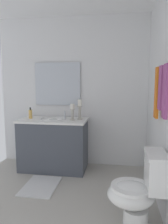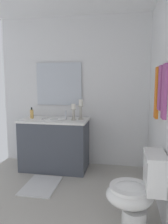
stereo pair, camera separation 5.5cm
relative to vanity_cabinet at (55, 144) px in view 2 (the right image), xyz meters
name	(u,v)px [view 2 (the right image)]	position (x,y,z in m)	size (l,w,h in m)	color
floor	(45,210)	(1.13, 0.25, -0.42)	(2.92, 2.50, 0.02)	#B2ADA3
wall_left	(74,92)	(-0.32, 0.25, 0.82)	(0.04, 2.50, 2.45)	white
vanity_cabinet	(55,144)	(0.00, 0.00, 0.00)	(0.58, 1.07, 0.81)	#474C56
sink_basin	(54,122)	(0.00, 0.00, 0.37)	(0.40, 0.40, 0.24)	white
mirror	(59,84)	(-0.28, 0.00, 0.96)	(0.02, 0.77, 0.70)	silver
candle_holder_tall	(81,109)	(-0.05, 0.42, 0.57)	(0.09, 0.09, 0.31)	#B7B2A5
candle_holder_short	(73,112)	(0.02, 0.32, 0.54)	(0.09, 0.09, 0.25)	#B7B2A5
soap_bottle	(32,114)	(-0.02, -0.39, 0.48)	(0.06, 0.06, 0.18)	#E5B259
toilet	(137,191)	(1.25, 1.22, -0.04)	(0.39, 0.54, 0.75)	white
towel_bar	(163,67)	(1.03, 1.44, 1.13)	(0.02, 0.02, 0.65)	silver
towel_near_vanity	(157,93)	(0.81, 1.42, 0.87)	(0.14, 0.03, 0.55)	orange
towel_center	(160,88)	(1.03, 1.42, 0.93)	(0.13, 0.03, 0.43)	#A54C8C
towel_near_corner	(165,92)	(1.24, 1.42, 0.91)	(0.13, 0.03, 0.48)	#A54C8C
bath_mat	(41,185)	(0.62, 0.00, -0.40)	(0.60, 0.44, 0.02)	silver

